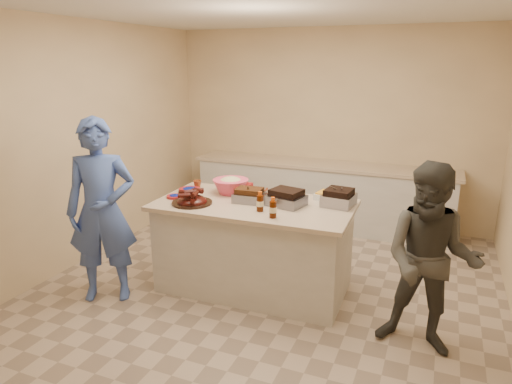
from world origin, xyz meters
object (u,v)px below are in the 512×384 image
at_px(roasting_pan, 338,206).
at_px(coleslaw_bowl, 231,193).
at_px(bbq_bottle_a, 260,211).
at_px(guest_gray, 421,347).
at_px(rib_platter, 192,204).
at_px(guest_blue, 110,296).
at_px(plastic_cup, 198,188).
at_px(island, 254,287).
at_px(bbq_bottle_b, 273,218).
at_px(mustard_bottle, 237,198).

xyz_separation_m(roasting_pan, coleslaw_bowl, (-1.14, -0.00, 0.00)).
height_order(bbq_bottle_a, guest_gray, bbq_bottle_a).
relative_size(rib_platter, guest_blue, 0.22).
distance_m(rib_platter, roasting_pan, 1.42).
height_order(bbq_bottle_a, plastic_cup, bbq_bottle_a).
distance_m(island, rib_platter, 1.09).
height_order(guest_blue, guest_gray, guest_gray).
xyz_separation_m(island, coleslaw_bowl, (-0.36, 0.23, 0.91)).
distance_m(bbq_bottle_a, guest_gray, 1.77).
distance_m(coleslaw_bowl, plastic_cup, 0.43).
relative_size(coleslaw_bowl, bbq_bottle_b, 1.99).
distance_m(roasting_pan, bbq_bottle_a, 0.77).
bearing_deg(roasting_pan, guest_blue, -148.87).
distance_m(coleslaw_bowl, bbq_bottle_a, 0.67).
distance_m(island, bbq_bottle_b, 1.02).
relative_size(rib_platter, guest_gray, 0.26).
height_order(island, coleslaw_bowl, coleslaw_bowl).
xyz_separation_m(bbq_bottle_a, plastic_cup, (-0.94, 0.49, -0.00)).
bearing_deg(guest_blue, roasting_pan, -3.33).
relative_size(island, coleslaw_bowl, 5.12).
bearing_deg(bbq_bottle_a, island, 125.14).
bearing_deg(roasting_pan, bbq_bottle_a, -139.02).
bearing_deg(bbq_bottle_b, guest_gray, -4.40).
bearing_deg(bbq_bottle_a, coleslaw_bowl, 139.33).
height_order(rib_platter, guest_blue, rib_platter).
distance_m(coleslaw_bowl, bbq_bottle_b, 0.88).
height_order(island, mustard_bottle, mustard_bottle).
xyz_separation_m(rib_platter, guest_gray, (2.21, -0.19, -0.91)).
height_order(coleslaw_bowl, bbq_bottle_b, coleslaw_bowl).
bearing_deg(plastic_cup, mustard_bottle, -18.77).
distance_m(island, roasting_pan, 1.22).
distance_m(island, plastic_cup, 1.24).
height_order(mustard_bottle, plastic_cup, mustard_bottle).
distance_m(rib_platter, mustard_bottle, 0.47).
bearing_deg(roasting_pan, plastic_cup, -175.54).
height_order(bbq_bottle_b, guest_gray, bbq_bottle_b).
distance_m(rib_platter, guest_gray, 2.39).
height_order(island, rib_platter, rib_platter).
bearing_deg(bbq_bottle_a, plastic_cup, 152.34).
bearing_deg(plastic_cup, guest_gray, -16.41).
xyz_separation_m(bbq_bottle_b, mustard_bottle, (-0.55, 0.43, -0.00)).
xyz_separation_m(coleslaw_bowl, mustard_bottle, (0.13, -0.13, -0.00)).
xyz_separation_m(plastic_cup, guest_gray, (2.44, -0.72, -0.91)).
xyz_separation_m(rib_platter, coleslaw_bowl, (0.19, 0.47, 0.00)).
height_order(bbq_bottle_b, guest_blue, bbq_bottle_b).
distance_m(rib_platter, plastic_cup, 0.58).
height_order(mustard_bottle, guest_gray, mustard_bottle).
relative_size(rib_platter, roasting_pan, 1.39).
bearing_deg(mustard_bottle, bbq_bottle_b, -37.85).
height_order(coleslaw_bowl, mustard_bottle, coleslaw_bowl).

